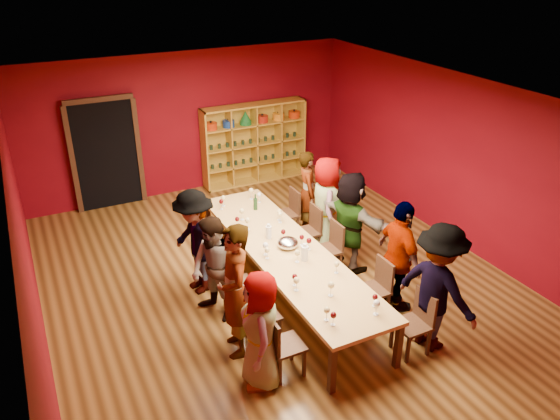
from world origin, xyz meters
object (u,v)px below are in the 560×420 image
Objects in this scene: person_left_2 at (215,270)px; chair_person_left_3 at (215,257)px; tasting_table at (286,252)px; chair_person_left_1 at (257,313)px; chair_person_left_0 at (280,343)px; chair_person_right_3 at (310,228)px; person_right_3 at (326,205)px; chair_person_right_4 at (289,210)px; shelving_unit at (254,139)px; chair_person_right_1 at (377,285)px; wine_bottle at (255,204)px; person_right_4 at (307,192)px; person_right_0 at (437,288)px; person_right_2 at (350,221)px; person_left_1 at (235,291)px; person_right_1 at (399,257)px; person_left_0 at (261,330)px; chair_person_left_2 at (234,282)px; chair_person_right_2 at (331,246)px; chair_person_right_0 at (417,319)px; person_left_3 at (195,242)px; spittoon_bowl at (288,243)px.

chair_person_left_3 is at bearing 140.91° from person_left_2.
chair_person_left_1 is at bearing -134.37° from tasting_table.
chair_person_right_3 is at bearing 53.62° from chair_person_left_0.
chair_person_right_4 is (-0.31, 0.78, -0.37)m from person_right_3.
shelving_unit is 2.70× the size of chair_person_right_1.
chair_person_right_3 is at bearing -39.37° from wine_bottle.
person_right_4 is at bearing 8.21° from wine_bottle.
person_right_0 is 6.25× the size of wine_bottle.
chair_person_left_1 is at bearing 101.18° from person_right_2.
person_left_1 is 1.68m from chair_person_left_3.
person_right_3 is (-0.04, 1.97, -0.00)m from person_right_1.
chair_person_left_0 is (-2.31, -5.93, -0.49)m from shelving_unit.
chair_person_right_3 is 1.04m from wine_bottle.
person_left_2 is (-0.02, 1.50, 0.01)m from person_left_0.
person_left_2 is 1.78× the size of chair_person_right_3.
chair_person_left_1 is at bearing -90.00° from chair_person_left_2.
person_left_2 is 0.87× the size of person_right_0.
person_left_1 is (-0.30, 0.00, 0.44)m from chair_person_left_1.
person_right_1 reaches higher than chair_person_right_2.
chair_person_left_0 and chair_person_right_1 have the same top height.
person_right_2 is at bearing -0.00° from chair_person_right_2.
wine_bottle is at bearing 174.66° from person_left_0.
person_right_1 is (0.35, 0.00, 0.37)m from chair_person_right_1.
chair_person_right_0 and chair_person_right_4 have the same top height.
chair_person_right_0 is 1.00× the size of chair_person_right_2.
wine_bottle reaches higher than chair_person_right_0.
chair_person_left_2 is 2.85m from person_right_0.
person_left_3 is 1.91× the size of chair_person_right_4.
person_right_1 is 5.98× the size of wine_bottle.
person_left_1 is 0.97m from chair_person_left_2.
chair_person_left_3 is (-2.31, -3.65, -0.49)m from shelving_unit.
chair_person_right_0 is 2.85m from chair_person_right_3.
person_left_1 is at bearing -142.50° from tasting_table.
tasting_table is 0.14m from spittoon_bowl.
person_right_0 is 2.23m from chair_person_right_2.
spittoon_bowl is at bearing -94.13° from wine_bottle.
chair_person_left_0 is 1.00× the size of chair_person_right_1.
person_left_2 reaches higher than wine_bottle.
person_right_0 is at bearing -91.92° from shelving_unit.
person_right_2 is 0.68m from person_right_3.
chair_person_right_2 is at bearing -59.92° from wine_bottle.
chair_person_left_0 is 1.00× the size of chair_person_left_3.
tasting_table is 1.20m from person_left_2.
person_right_4 is at bearing 51.82° from tasting_table.
wine_bottle is at bearing 111.52° from person_left_3.
chair_person_right_2 is at bearing -175.61° from person_right_4.
chair_person_right_0 is 1.00× the size of chair_person_right_1.
shelving_unit is at bearing -17.57° from person_right_2.
spittoon_bowl reaches higher than chair_person_right_4.
person_left_0 is at bearing -113.38° from shelving_unit.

